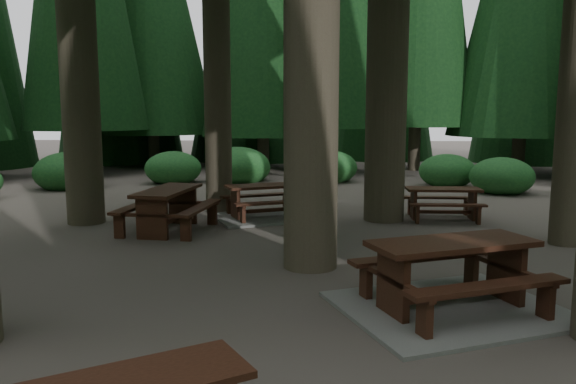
# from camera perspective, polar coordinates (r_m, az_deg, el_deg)

# --- Properties ---
(ground) EXTENTS (80.00, 80.00, 0.00)m
(ground) POSITION_cam_1_polar(r_m,az_deg,el_deg) (8.81, -3.01, -7.84)
(ground) COLOR #4F4640
(ground) RESTS_ON ground
(picnic_table_a) EXTENTS (3.22, 2.98, 0.88)m
(picnic_table_a) POSITION_cam_1_polar(r_m,az_deg,el_deg) (7.23, 16.25, -9.15)
(picnic_table_a) COLOR gray
(picnic_table_a) RESTS_ON ground
(picnic_table_b) EXTENTS (1.86, 2.21, 0.88)m
(picnic_table_b) POSITION_cam_1_polar(r_m,az_deg,el_deg) (11.71, -12.08, -1.11)
(picnic_table_b) COLOR #35190F
(picnic_table_b) RESTS_ON ground
(picnic_table_c) EXTENTS (2.85, 2.64, 0.77)m
(picnic_table_c) POSITION_cam_1_polar(r_m,az_deg,el_deg) (12.94, -2.31, -1.50)
(picnic_table_c) COLOR gray
(picnic_table_c) RESTS_ON ground
(picnic_table_d) EXTENTS (1.66, 1.34, 0.71)m
(picnic_table_d) POSITION_cam_1_polar(r_m,az_deg,el_deg) (13.24, 15.47, -0.64)
(picnic_table_d) COLOR #35190F
(picnic_table_d) RESTS_ON ground
(shrub_ring) EXTENTS (23.86, 24.64, 1.49)m
(shrub_ring) POSITION_cam_1_polar(r_m,az_deg,el_deg) (9.40, 1.75, -4.31)
(shrub_ring) COLOR #1D5529
(shrub_ring) RESTS_ON ground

